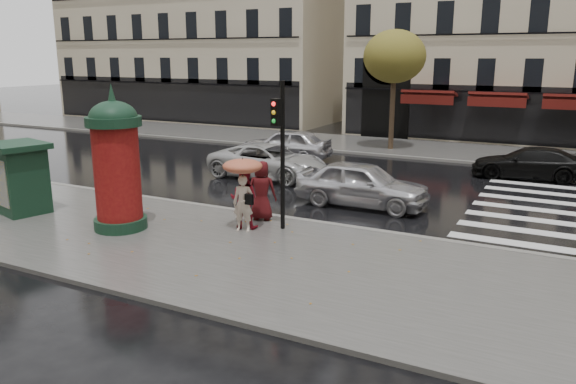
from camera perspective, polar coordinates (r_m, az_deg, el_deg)
The scene contains 17 objects.
ground at distance 15.48m, azimuth -2.61°, elevation -6.14°, with size 160.00×160.00×0.00m, color black.
near_sidewalk at distance 15.06m, azimuth -3.56°, elevation -6.49°, with size 90.00×7.00×0.12m, color #474744.
far_sidewalk at distance 32.84m, azimuth 14.23°, elevation 4.19°, with size 90.00×6.00×0.12m, color #474744.
near_kerb at distance 17.99m, azimuth 2.17°, elevation -3.05°, with size 90.00×0.25×0.14m, color slate.
far_kerb at distance 29.97m, azimuth 12.88°, elevation 3.40°, with size 90.00×0.25×0.14m, color slate.
zebra_crossing at distance 22.84m, azimuth 23.33°, elevation -0.72°, with size 3.60×11.75×0.01m, color silver.
tree_far_left at distance 31.98m, azimuth 10.77°, elevation 13.33°, with size 3.40×3.40×6.64m.
woman_umbrella at distance 16.61m, azimuth -4.61°, elevation 0.98°, with size 1.17×1.17×2.26m.
woman_red at distance 17.03m, azimuth -4.51°, elevation -0.73°, with size 0.87×0.68×1.79m, color maroon.
man_burgundy at distance 17.84m, azimuth -2.70°, elevation 0.15°, with size 0.93×0.61×1.91m, color #480E11.
morris_column at distance 17.42m, azimuth -17.04°, elevation 3.04°, with size 1.62×1.62×4.36m.
traffic_light at distance 16.49m, azimuth -0.77°, elevation 5.17°, with size 0.33×0.44×4.43m.
newsstand at distance 20.67m, azimuth -25.62°, elevation 1.40°, with size 2.30×2.09×2.35m.
car_silver at distance 20.10m, azimuth 7.54°, elevation 0.82°, with size 1.92×4.76×1.62m, color silver.
car_white at distance 24.63m, azimuth -1.99°, elevation 3.15°, with size 2.47×5.35×1.49m, color #BDBDBD.
car_black at distance 26.68m, azimuth 23.27°, elevation 2.73°, with size 1.92×4.72×1.37m, color black.
car_far_silver at distance 29.04m, azimuth -0.22°, elevation 4.89°, with size 1.89×4.71×1.60m, color silver.
Camera 1 is at (7.32, -12.59, 5.25)m, focal length 35.00 mm.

